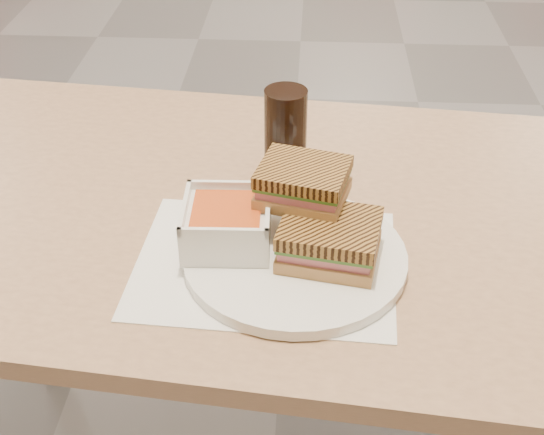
# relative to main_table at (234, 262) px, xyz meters

# --- Properties ---
(main_table) EXTENTS (1.26, 0.82, 0.75)m
(main_table) POSITION_rel_main_table_xyz_m (0.00, 0.00, 0.00)
(main_table) COLOR tan
(main_table) RESTS_ON ground
(tray_liner) EXTENTS (0.35, 0.28, 0.00)m
(tray_liner) POSITION_rel_main_table_xyz_m (0.06, -0.14, 0.11)
(tray_liner) COLOR white
(tray_liner) RESTS_ON main_table
(plate) EXTENTS (0.29, 0.29, 0.02)m
(plate) POSITION_rel_main_table_xyz_m (0.10, -0.14, 0.12)
(plate) COLOR white
(plate) RESTS_ON tray_liner
(soup_bowl) EXTENTS (0.12, 0.12, 0.06)m
(soup_bowl) POSITION_rel_main_table_xyz_m (0.01, -0.12, 0.16)
(soup_bowl) COLOR white
(soup_bowl) RESTS_ON plate
(panini_lower) EXTENTS (0.14, 0.12, 0.06)m
(panini_lower) POSITION_rel_main_table_xyz_m (0.14, -0.14, 0.16)
(panini_lower) COLOR tan
(panini_lower) RESTS_ON plate
(panini_upper) EXTENTS (0.13, 0.12, 0.05)m
(panini_upper) POSITION_rel_main_table_xyz_m (0.11, -0.08, 0.21)
(panini_upper) COLOR tan
(panini_upper) RESTS_ON panini_lower
(cola_glass) EXTENTS (0.06, 0.06, 0.14)m
(cola_glass) POSITION_rel_main_table_xyz_m (0.08, 0.09, 0.18)
(cola_glass) COLOR black
(cola_glass) RESTS_ON main_table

